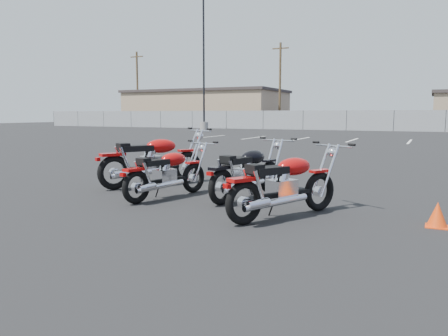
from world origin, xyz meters
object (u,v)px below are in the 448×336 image
at_px(motorcycle_front_red, 152,160).
at_px(motorcycle_rear_red, 284,185).
at_px(motorcycle_third_red, 167,173).
at_px(motorcycle_second_black, 247,172).

distance_m(motorcycle_front_red, motorcycle_rear_red, 3.64).
bearing_deg(motorcycle_rear_red, motorcycle_front_red, 155.80).
relative_size(motorcycle_third_red, motorcycle_rear_red, 0.97).
distance_m(motorcycle_front_red, motorcycle_third_red, 1.38).
relative_size(motorcycle_front_red, motorcycle_second_black, 1.09).
bearing_deg(motorcycle_front_red, motorcycle_rear_red, -24.20).
height_order(motorcycle_front_red, motorcycle_rear_red, motorcycle_front_red).
xyz_separation_m(motorcycle_second_black, motorcycle_third_red, (-1.31, -0.57, -0.03)).
bearing_deg(motorcycle_front_red, motorcycle_third_red, -44.63).
distance_m(motorcycle_third_red, motorcycle_rear_red, 2.40).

